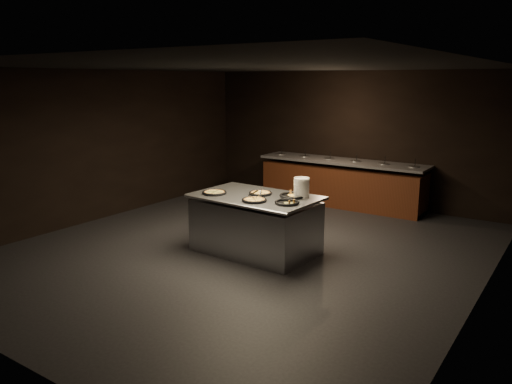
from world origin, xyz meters
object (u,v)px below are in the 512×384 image
pan_veggie_whole (214,192)px  pan_cheese_whole (261,193)px  serving_counter (256,225)px  plate_stack (302,188)px

pan_veggie_whole → pan_cheese_whole: (0.63, 0.38, -0.00)m
pan_cheese_whole → serving_counter: bearing=-98.4°
plate_stack → serving_counter: bearing=-155.9°
serving_counter → plate_stack: bearing=26.6°
pan_veggie_whole → pan_cheese_whole: bearing=31.2°
serving_counter → pan_veggie_whole: pan_veggie_whole is taller
serving_counter → pan_cheese_whole: (0.02, 0.11, 0.50)m
serving_counter → pan_cheese_whole: pan_cheese_whole is taller
serving_counter → plate_stack: 0.96m
pan_cheese_whole → plate_stack: bearing=15.7°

